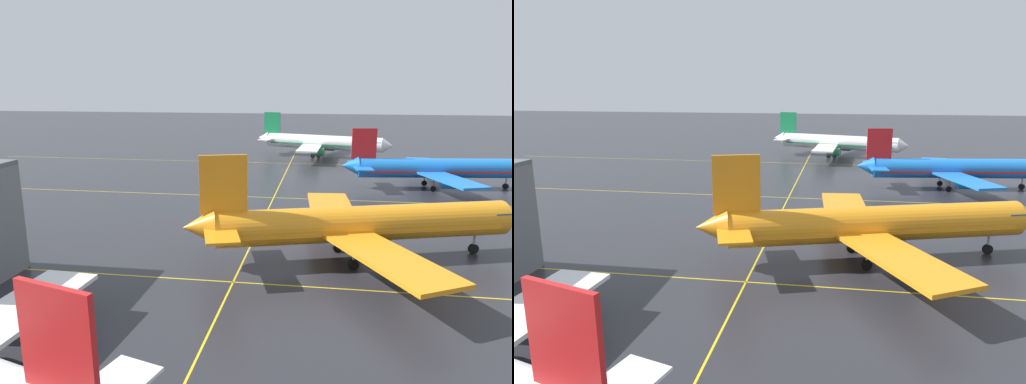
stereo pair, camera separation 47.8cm
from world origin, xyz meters
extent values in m
cube|color=red|center=(-2.95, 8.54, 8.25)|extent=(4.42, 1.56, 5.63)
cube|color=white|center=(-13.40, 19.79, 3.28)|extent=(5.81, 14.36, 0.38)
cylinder|color=orange|center=(13.49, 42.85, 4.34)|extent=(33.59, 13.73, 4.02)
cone|color=orange|center=(31.02, 48.20, 4.34)|extent=(3.78, 4.57, 3.94)
cone|color=orange|center=(-4.33, 37.42, 4.77)|extent=(4.36, 4.64, 3.82)
cube|color=orange|center=(-1.70, 38.22, 9.32)|extent=(4.97, 1.85, 6.35)
cube|color=orange|center=(-1.28, 35.03, 4.77)|extent=(4.85, 6.26, 0.25)
cube|color=orange|center=(-3.13, 41.11, 4.77)|extent=(4.85, 6.26, 0.25)
cube|color=orange|center=(15.10, 33.94, 3.71)|extent=(12.51, 16.56, 0.42)
cube|color=orange|center=(9.86, 51.16, 3.71)|extent=(6.86, 16.30, 0.42)
cylinder|color=#333338|center=(15.30, 37.65, 2.33)|extent=(4.09, 3.18, 2.22)
cylinder|color=#333338|center=(12.09, 48.18, 2.33)|extent=(4.09, 3.18, 2.22)
cube|color=#385166|center=(28.69, 47.49, 4.92)|extent=(2.90, 4.10, 0.74)
cube|color=orange|center=(13.49, 42.85, 3.84)|extent=(31.01, 12.98, 0.38)
cylinder|color=#99999E|center=(26.66, 46.87, 1.75)|extent=(0.30, 0.30, 1.75)
cylinder|color=black|center=(26.66, 46.87, 0.58)|extent=(1.25, 0.80, 1.16)
cylinder|color=#99999E|center=(12.27, 39.60, 1.75)|extent=(0.30, 0.30, 1.75)
cylinder|color=black|center=(12.27, 39.60, 0.58)|extent=(1.25, 0.80, 1.16)
cylinder|color=#99999E|center=(10.66, 44.87, 1.75)|extent=(0.30, 0.30, 1.75)
cylinder|color=black|center=(10.66, 44.87, 0.58)|extent=(1.25, 0.80, 1.16)
cylinder|color=blue|center=(30.46, 82.88, 3.99)|extent=(31.39, 7.52, 3.70)
cone|color=blue|center=(13.44, 80.77, 4.38)|extent=(3.53, 3.87, 3.52)
cube|color=red|center=(15.95, 81.08, 8.57)|extent=(4.68, 0.92, 5.85)
cube|color=blue|center=(15.83, 78.12, 4.38)|extent=(3.72, 5.41, 0.23)
cube|color=blue|center=(15.11, 83.92, 4.38)|extent=(3.72, 5.41, 0.23)
cube|color=blue|center=(30.51, 74.55, 3.41)|extent=(9.57, 15.47, 0.39)
cube|color=blue|center=(28.47, 90.98, 3.41)|extent=(6.30, 14.99, 0.39)
cylinder|color=blue|center=(31.27, 77.88, 2.14)|extent=(3.54, 2.44, 2.05)
cylinder|color=blue|center=(30.03, 87.94, 2.14)|extent=(3.54, 2.44, 2.05)
cube|color=red|center=(30.46, 82.88, 3.53)|extent=(28.92, 7.25, 0.35)
cylinder|color=#99999E|center=(43.03, 84.45, 1.61)|extent=(0.27, 0.27, 1.61)
cylinder|color=black|center=(43.03, 84.45, 0.54)|extent=(1.12, 0.57, 1.07)
cylinder|color=#99999E|center=(28.84, 80.13, 1.61)|extent=(0.27, 0.27, 1.61)
cylinder|color=black|center=(28.84, 80.13, 0.54)|extent=(1.12, 0.57, 1.07)
cylinder|color=#99999E|center=(28.21, 85.16, 1.61)|extent=(0.27, 0.27, 1.61)
cylinder|color=black|center=(28.21, 85.16, 0.54)|extent=(1.12, 0.57, 1.07)
cylinder|color=white|center=(7.96, 118.90, 4.08)|extent=(31.63, 12.37, 3.78)
cone|color=white|center=(24.50, 114.17, 4.08)|extent=(3.50, 4.27, 3.70)
cone|color=white|center=(-8.87, 123.70, 4.47)|extent=(4.05, 4.33, 3.59)
cube|color=#197F47|center=(-6.38, 122.99, 8.75)|extent=(4.69, 1.66, 5.97)
cube|color=white|center=(-7.68, 120.26, 4.47)|extent=(4.48, 5.85, 0.24)
cube|color=white|center=(-6.04, 126.00, 4.47)|extent=(4.48, 5.85, 0.24)
cube|color=white|center=(4.68, 111.04, 3.48)|extent=(6.18, 15.23, 0.40)
cube|color=white|center=(9.32, 127.29, 3.48)|extent=(11.56, 15.60, 0.40)
cylinder|color=#2D9956|center=(6.73, 113.87, 2.19)|extent=(3.82, 2.94, 2.09)
cylinder|color=#2D9956|center=(9.57, 123.81, 2.19)|extent=(3.82, 2.94, 2.09)
cube|color=#385166|center=(22.30, 114.80, 4.62)|extent=(2.68, 3.83, 0.70)
cube|color=#197F47|center=(7.96, 118.90, 3.60)|extent=(29.19, 11.71, 0.36)
cylinder|color=#99999E|center=(20.38, 115.34, 1.64)|extent=(0.28, 0.28, 1.64)
cylinder|color=black|center=(20.38, 115.34, 0.55)|extent=(1.17, 0.73, 1.09)
cylinder|color=#99999E|center=(5.34, 116.96, 1.64)|extent=(0.28, 0.28, 1.64)
cylinder|color=black|center=(5.34, 116.96, 0.55)|extent=(1.17, 0.73, 1.09)
cylinder|color=#99999E|center=(6.76, 121.93, 1.64)|extent=(0.28, 0.28, 1.64)
cylinder|color=black|center=(6.76, 121.93, 0.55)|extent=(1.17, 0.73, 1.09)
cube|color=yellow|center=(0.00, 34.47, 0.00)|extent=(156.18, 0.20, 0.01)
cube|color=yellow|center=(0.00, 70.93, 0.00)|extent=(156.18, 0.20, 0.01)
cube|color=yellow|center=(0.00, 107.40, 0.00)|extent=(156.18, 0.20, 0.01)
cube|color=yellow|center=(0.00, 52.70, 0.00)|extent=(0.20, 160.45, 0.01)
camera|label=1|loc=(8.98, -9.30, 19.88)|focal=33.00mm
camera|label=2|loc=(9.45, -9.22, 19.88)|focal=33.00mm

